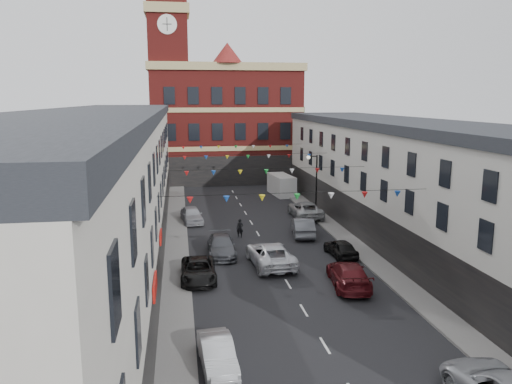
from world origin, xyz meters
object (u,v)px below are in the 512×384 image
car_left_b (217,354)px  car_right_c (349,275)px  car_left_d (222,246)px  pedestrian (240,228)px  car_right_d (341,248)px  car_left_e (192,215)px  car_left_c (199,270)px  white_van (281,185)px  car_right_f (305,210)px  moving_car (271,254)px  street_lamp (314,176)px  car_right_e (303,227)px

car_left_b → car_right_c: bearing=39.0°
car_left_d → pedestrian: bearing=68.3°
car_left_b → car_right_d: size_ratio=1.03×
car_left_b → car_left_e: bearing=86.5°
car_left_c → car_right_c: car_right_c is taller
car_left_b → car_right_c: car_right_c is taller
car_left_e → car_left_d: bearing=-86.5°
pedestrian → white_van: bearing=88.6°
car_left_e → car_right_f: car_right_f is taller
moving_car → pedestrian: bearing=-84.2°
moving_car → street_lamp: bearing=-119.6°
car_left_e → white_van: 16.54m
car_right_f → white_van: (0.10, 11.93, 0.40)m
car_left_c → white_van: 29.67m
car_left_b → car_right_e: size_ratio=0.82×
car_left_d → car_right_c: (7.20, -7.43, 0.05)m
street_lamp → car_left_d: 15.67m
car_right_d → moving_car: 5.60m
car_left_c → car_right_d: (10.52, 3.32, -0.02)m
car_right_d → car_left_c: bearing=12.7°
car_left_c → car_left_b: bearing=-86.8°
street_lamp → pedestrian: bearing=-139.9°
car_left_c → car_right_d: bearing=18.8°
car_left_b → car_right_f: size_ratio=0.68×
car_left_d → moving_car: (3.16, -2.83, 0.09)m
car_left_d → car_right_e: size_ratio=1.03×
car_left_d → car_left_e: size_ratio=1.11×
pedestrian → car_right_d: bearing=-22.3°
car_right_d → white_van: white_van is taller
car_right_e → car_right_d: bearing=110.9°
car_left_e → moving_car: (5.06, -13.13, 0.05)m
car_left_c → car_right_e: size_ratio=1.01×
car_left_b → moving_car: moving_car is taller
car_left_d → car_right_d: size_ratio=1.30×
car_right_e → moving_car: 8.23m
car_left_d → car_left_e: (-1.90, 10.30, 0.04)m
car_right_e → car_right_f: size_ratio=0.82×
street_lamp → car_right_e: (-2.89, -7.19, -3.12)m
street_lamp → car_right_f: size_ratio=1.04×
car_right_e → car_right_f: bearing=-98.3°
car_left_c → car_right_c: size_ratio=0.91×
car_left_e → car_right_c: 19.93m
car_left_b → white_van: 39.72m
car_left_b → car_left_e: (-0.35, 25.97, 0.11)m
street_lamp → white_van: 11.43m
car_right_f → moving_car: (-5.94, -13.46, -0.00)m
car_left_c → car_left_d: (1.90, 4.95, 0.05)m
car_right_c → white_van: bearing=-86.3°
car_right_c → white_van: size_ratio=0.97×
car_left_c → white_van: bearing=69.3°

